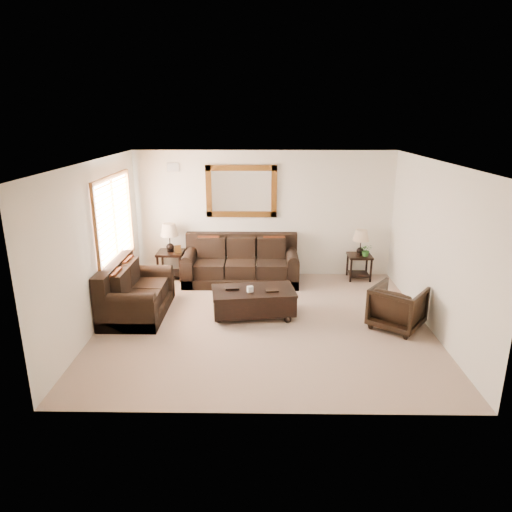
{
  "coord_description": "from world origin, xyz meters",
  "views": [
    {
      "loc": [
        -0.03,
        -7.11,
        3.37
      ],
      "look_at": [
        -0.14,
        0.6,
        1.0
      ],
      "focal_mm": 32.0,
      "sensor_mm": 36.0,
      "label": 1
    }
  ],
  "objects_px": {
    "armchair": "(398,305)",
    "loveseat": "(134,295)",
    "end_table_right": "(360,247)",
    "coffee_table": "(253,300)",
    "sofa": "(241,265)",
    "end_table_left": "(170,243)"
  },
  "relations": [
    {
      "from": "end_table_left",
      "to": "armchair",
      "type": "relative_size",
      "value": 1.53
    },
    {
      "from": "end_table_right",
      "to": "coffee_table",
      "type": "xyz_separation_m",
      "value": [
        -2.23,
        -1.94,
        -0.41
      ]
    },
    {
      "from": "armchair",
      "to": "loveseat",
      "type": "bearing_deg",
      "value": 31.48
    },
    {
      "from": "loveseat",
      "to": "end_table_right",
      "type": "height_order",
      "value": "end_table_right"
    },
    {
      "from": "sofa",
      "to": "loveseat",
      "type": "distance_m",
      "value": 2.48
    },
    {
      "from": "coffee_table",
      "to": "armchair",
      "type": "distance_m",
      "value": 2.42
    },
    {
      "from": "sofa",
      "to": "loveseat",
      "type": "bearing_deg",
      "value": -137.07
    },
    {
      "from": "end_table_left",
      "to": "coffee_table",
      "type": "xyz_separation_m",
      "value": [
        1.81,
        -1.91,
        -0.49
      ]
    },
    {
      "from": "end_table_left",
      "to": "end_table_right",
      "type": "height_order",
      "value": "end_table_left"
    },
    {
      "from": "end_table_right",
      "to": "armchair",
      "type": "bearing_deg",
      "value": -86.38
    },
    {
      "from": "armchair",
      "to": "sofa",
      "type": "bearing_deg",
      "value": -1.44
    },
    {
      "from": "loveseat",
      "to": "coffee_table",
      "type": "relative_size",
      "value": 1.1
    },
    {
      "from": "end_table_right",
      "to": "armchair",
      "type": "xyz_separation_m",
      "value": [
        0.15,
        -2.37,
        -0.31
      ]
    },
    {
      "from": "loveseat",
      "to": "armchair",
      "type": "relative_size",
      "value": 2.11
    },
    {
      "from": "loveseat",
      "to": "end_table_left",
      "type": "distance_m",
      "value": 1.92
    },
    {
      "from": "armchair",
      "to": "coffee_table",
      "type": "bearing_deg",
      "value": 27.53
    },
    {
      "from": "loveseat",
      "to": "armchair",
      "type": "bearing_deg",
      "value": -96.33
    },
    {
      "from": "sofa",
      "to": "coffee_table",
      "type": "bearing_deg",
      "value": -80.44
    },
    {
      "from": "sofa",
      "to": "end_table_right",
      "type": "bearing_deg",
      "value": 4.12
    },
    {
      "from": "coffee_table",
      "to": "armchair",
      "type": "relative_size",
      "value": 1.92
    },
    {
      "from": "coffee_table",
      "to": "armchair",
      "type": "height_order",
      "value": "armchair"
    },
    {
      "from": "sofa",
      "to": "armchair",
      "type": "xyz_separation_m",
      "value": [
        2.68,
        -2.19,
        0.04
      ]
    }
  ]
}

